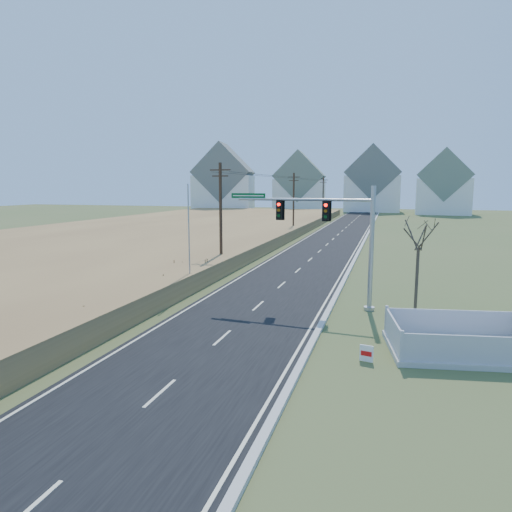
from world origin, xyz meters
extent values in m
plane|color=#455529|center=(0.00, 0.00, 0.00)|extent=(260.00, 260.00, 0.00)
cube|color=black|center=(0.00, 50.00, 0.03)|extent=(8.00, 180.00, 0.06)
cube|color=#B2AFA8|center=(4.15, 50.00, 0.09)|extent=(0.30, 180.00, 0.18)
cube|color=#AC864D|center=(-24.00, 40.00, 0.65)|extent=(38.00, 110.00, 1.30)
cylinder|color=#422D1E|center=(-6.50, 15.00, 4.50)|extent=(0.26, 0.26, 9.00)
cube|color=#422D1E|center=(-6.50, 15.00, 8.40)|extent=(1.80, 0.10, 0.10)
cube|color=#422D1E|center=(-6.50, 15.00, 7.90)|extent=(1.40, 0.10, 0.10)
cylinder|color=#422D1E|center=(-6.50, 45.00, 4.50)|extent=(0.26, 0.26, 9.00)
cube|color=#422D1E|center=(-6.50, 45.00, 8.40)|extent=(1.80, 0.10, 0.10)
cube|color=#422D1E|center=(-6.50, 45.00, 7.90)|extent=(1.40, 0.10, 0.10)
cylinder|color=#422D1E|center=(-6.50, 75.00, 4.50)|extent=(0.26, 0.26, 9.00)
cube|color=#422D1E|center=(-6.50, 75.00, 8.40)|extent=(1.80, 0.10, 0.10)
cube|color=#422D1E|center=(-6.50, 75.00, 7.90)|extent=(1.40, 0.10, 0.10)
cube|color=white|center=(-38.00, 100.00, 5.00)|extent=(17.38, 13.12, 10.00)
cube|color=slate|center=(-38.00, 100.00, 10.90)|extent=(17.69, 13.38, 16.29)
cube|color=white|center=(-18.00, 108.00, 4.50)|extent=(14.66, 10.95, 9.00)
cube|color=slate|center=(-18.00, 108.00, 9.90)|extent=(14.93, 11.17, 14.26)
cube|color=white|center=(2.00, 112.00, 5.00)|extent=(15.00, 10.00, 10.00)
cube|color=slate|center=(2.00, 112.00, 10.90)|extent=(15.27, 10.20, 15.27)
cube|color=white|center=(20.00, 104.00, 4.50)|extent=(13.87, 10.31, 9.00)
cube|color=slate|center=(20.00, 104.00, 9.90)|extent=(14.12, 10.51, 13.24)
cylinder|color=#9EA0A5|center=(6.33, 5.07, 0.10)|extent=(0.61, 0.61, 0.20)
cylinder|color=#9EA0A5|center=(6.33, 5.07, 3.54)|extent=(0.26, 0.26, 7.09)
cylinder|color=#9EA0A5|center=(2.30, 5.41, 6.28)|extent=(8.08, 0.84, 0.16)
cube|color=black|center=(3.71, 5.29, 5.65)|extent=(0.36, 0.31, 1.05)
cube|color=black|center=(0.88, 5.53, 5.65)|extent=(0.36, 0.31, 1.05)
cube|color=#044F1D|center=(-1.13, 5.70, 6.48)|extent=(2.22, 0.23, 0.30)
cube|color=#B7B5AD|center=(10.41, -0.73, 0.11)|extent=(6.55, 5.00, 0.23)
cube|color=#ACACB1|center=(10.72, -2.60, 0.79)|extent=(5.61, 1.00, 1.13)
cube|color=#ACACB1|center=(10.11, 1.13, 0.79)|extent=(5.61, 1.00, 1.13)
cube|color=#ACACB1|center=(7.62, -1.20, 0.79)|extent=(0.70, 3.74, 1.13)
cube|color=white|center=(6.60, -3.00, 0.36)|extent=(0.55, 0.17, 0.68)
cube|color=red|center=(6.59, -3.03, 0.36)|extent=(0.43, 0.12, 0.20)
cylinder|color=#B7B5AD|center=(-5.40, 6.24, 0.07)|extent=(0.32, 0.32, 0.14)
cylinder|color=#9EA0A5|center=(-5.40, 6.24, 3.60)|extent=(0.09, 0.09, 7.20)
cylinder|color=#4C3F33|center=(8.82, 4.92, 1.87)|extent=(0.17, 0.17, 3.74)
camera|label=1|loc=(7.30, -21.14, 7.04)|focal=32.00mm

